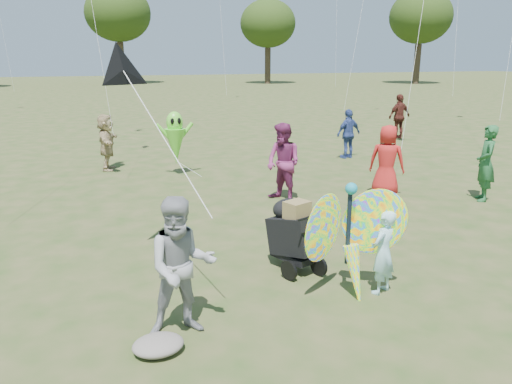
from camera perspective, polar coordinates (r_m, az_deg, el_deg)
ground at (r=6.98m, az=5.70°, el=-11.73°), size 160.00×160.00×0.00m
child_girl at (r=7.02m, az=14.33°, el=-6.67°), size 0.51×0.45×1.19m
adult_man at (r=5.82m, az=-8.50°, el=-8.47°), size 0.84×0.67×1.67m
grey_bag at (r=5.84m, az=-11.13°, el=-16.78°), size 0.57×0.47×0.18m
crowd_a at (r=11.90m, az=14.73°, el=3.50°), size 0.96×0.92×1.65m
crowd_c at (r=16.11m, az=10.52°, el=6.55°), size 0.97×0.58×1.55m
crowd_d at (r=14.78m, az=-16.70°, el=5.47°), size 0.70×1.53×1.59m
crowd_e at (r=11.03m, az=3.15°, el=3.34°), size 0.95×1.05×1.76m
crowd_f at (r=12.22m, az=24.78°, el=3.00°), size 0.67×0.74×1.70m
crowd_h at (r=20.45m, az=16.05°, el=8.30°), size 1.07×0.58×1.73m
jogging_stroller at (r=7.60m, az=4.36°, el=-4.34°), size 0.75×1.14×1.09m
butterfly_kite at (r=6.75m, az=10.84°, el=-5.43°), size 1.74×0.75×1.79m
delta_kite_rig at (r=7.52m, az=-14.90°, el=13.21°), size 1.18×2.48×2.04m
alien_kite at (r=13.65m, az=-9.20°, el=5.88°), size 1.12×0.69×1.74m
tree_line at (r=51.14m, az=-12.62°, el=19.14°), size 91.78×33.60×10.79m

